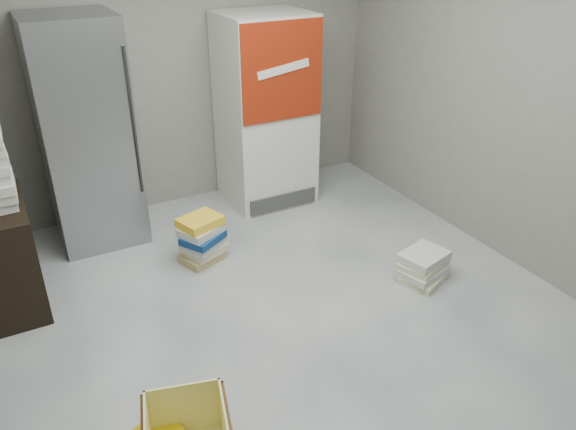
% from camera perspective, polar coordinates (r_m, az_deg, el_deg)
% --- Properties ---
extents(ground, '(5.00, 5.00, 0.00)m').
position_cam_1_polar(ground, '(3.88, 2.00, -12.64)').
color(ground, beige).
rests_on(ground, ground).
extents(room_shell, '(4.04, 5.04, 2.82)m').
position_cam_1_polar(room_shell, '(3.04, 2.56, 14.08)').
color(room_shell, gray).
rests_on(room_shell, ground).
extents(steel_fridge, '(0.70, 0.72, 1.90)m').
position_cam_1_polar(steel_fridge, '(4.96, -19.84, 7.74)').
color(steel_fridge, '#A6A9AE').
rests_on(steel_fridge, ground).
extents(coke_cooler, '(0.80, 0.73, 1.80)m').
position_cam_1_polar(coke_cooler, '(5.43, -2.29, 10.52)').
color(coke_cooler, silver).
rests_on(coke_cooler, ground).
extents(phonebook_stack_main, '(0.42, 0.40, 0.40)m').
position_cam_1_polar(phonebook_stack_main, '(4.64, -8.71, -2.49)').
color(phonebook_stack_main, tan).
rests_on(phonebook_stack_main, ground).
extents(phonebook_stack_side, '(0.43, 0.41, 0.23)m').
position_cam_1_polar(phonebook_stack_side, '(4.53, 13.57, -5.09)').
color(phonebook_stack_side, beige).
rests_on(phonebook_stack_side, ground).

